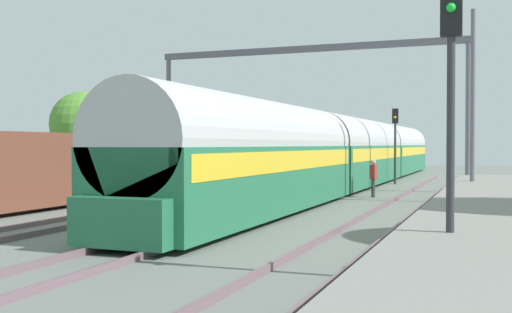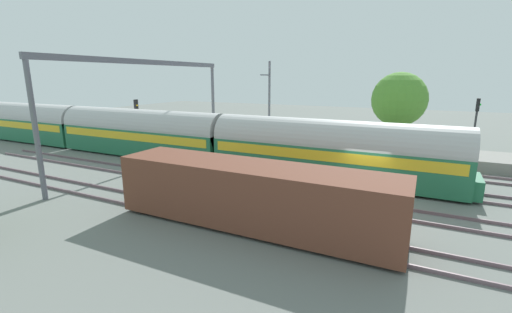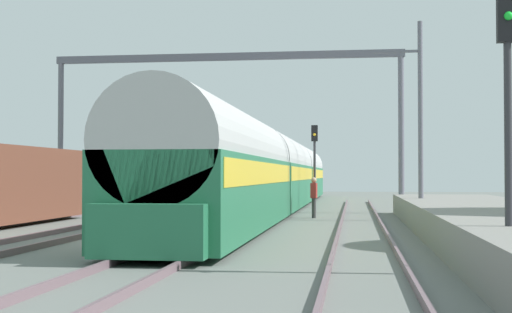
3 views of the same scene
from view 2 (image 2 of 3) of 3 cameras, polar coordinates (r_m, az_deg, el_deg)
ground at (r=20.78m, az=17.22°, el=-6.13°), size 120.00×120.00×0.00m
track_far_west at (r=14.79m, az=12.94°, el=-13.53°), size 1.52×60.00×0.16m
track_west at (r=18.72m, az=16.12°, el=-7.92°), size 1.51×60.00×0.16m
track_east at (r=22.81m, az=18.13°, el=-4.27°), size 1.51×60.00×0.16m
track_far_east at (r=26.98m, az=19.52°, el=-1.74°), size 1.52×60.00×0.16m
platform at (r=30.85m, az=16.79°, el=0.95°), size 4.40×28.00×0.90m
passenger_train at (r=30.99m, az=-18.49°, el=3.76°), size 2.93×49.20×3.82m
freight_car at (r=15.41m, az=-0.49°, el=-6.45°), size 2.80×13.00×2.70m
person_crossing at (r=28.43m, az=-3.84°, el=1.69°), size 0.28×0.42×1.73m
railway_signal_near at (r=28.95m, az=32.61°, el=4.44°), size 0.36×0.30×5.18m
railway_signal_far at (r=33.84m, az=-19.16°, el=6.16°), size 0.36×0.30×4.62m
catenary_gantry at (r=26.87m, az=-17.48°, el=11.06°), size 17.45×0.28×7.86m
catenary_pole_east_mid at (r=31.19m, az=2.18°, el=8.50°), size 1.90×0.20×8.00m
tree_east_background at (r=34.87m, az=22.68°, el=8.73°), size 4.99×4.99×7.10m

